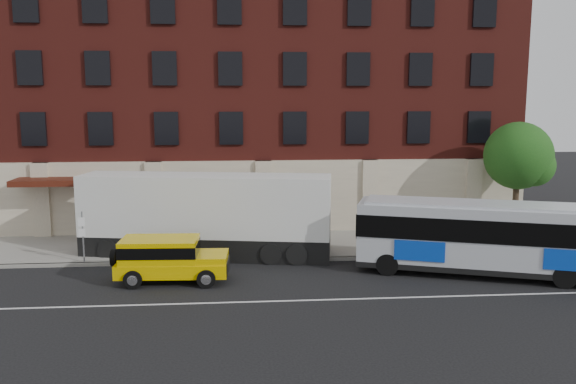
{
  "coord_description": "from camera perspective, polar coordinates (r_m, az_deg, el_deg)",
  "views": [
    {
      "loc": [
        -1.37,
        -21.07,
        7.61
      ],
      "look_at": [
        0.84,
        5.5,
        3.38
      ],
      "focal_mm": 37.25,
      "sensor_mm": 36.0,
      "label": 1
    }
  ],
  "objects": [
    {
      "name": "building",
      "position": [
        38.02,
        -2.74,
        8.96
      ],
      "size": [
        30.0,
        12.1,
        15.0
      ],
      "color": "maroon",
      "rests_on": "sidewalk"
    },
    {
      "name": "lane_line",
      "position": [
        22.91,
        -1.08,
        -10.37
      ],
      "size": [
        60.0,
        0.12,
        0.01
      ],
      "primitive_type": "cube",
      "color": "silver",
      "rests_on": "ground"
    },
    {
      "name": "shipping_container",
      "position": [
        28.95,
        -7.83,
        -2.33
      ],
      "size": [
        12.14,
        4.45,
        3.97
      ],
      "color": "black",
      "rests_on": "ground"
    },
    {
      "name": "sign_pole",
      "position": [
        28.8,
        -19.02,
        -3.84
      ],
      "size": [
        0.3,
        0.2,
        2.5
      ],
      "color": "gray",
      "rests_on": "ground"
    },
    {
      "name": "kerb",
      "position": [
        28.13,
        -1.81,
        -6.53
      ],
      "size": [
        60.0,
        0.25,
        0.15
      ],
      "primitive_type": "cube",
      "color": "gray",
      "rests_on": "ground"
    },
    {
      "name": "street_tree",
      "position": [
        34.15,
        21.18,
        3.02
      ],
      "size": [
        3.6,
        3.6,
        6.2
      ],
      "color": "#3B281D",
      "rests_on": "sidewalk"
    },
    {
      "name": "city_bus",
      "position": [
        27.07,
        19.1,
        -4.0
      ],
      "size": [
        11.73,
        6.14,
        3.17
      ],
      "color": "#B1B5BC",
      "rests_on": "ground"
    },
    {
      "name": "sidewalk",
      "position": [
        31.03,
        -2.1,
        -5.05
      ],
      "size": [
        60.0,
        6.0,
        0.15
      ],
      "primitive_type": "cube",
      "color": "gray",
      "rests_on": "ground"
    },
    {
      "name": "ground",
      "position": [
        22.45,
        -1.0,
        -10.81
      ],
      "size": [
        120.0,
        120.0,
        0.0
      ],
      "primitive_type": "plane",
      "color": "black",
      "rests_on": "ground"
    },
    {
      "name": "yellow_suv",
      "position": [
        25.46,
        -11.45,
        -6.09
      ],
      "size": [
        4.89,
        2.29,
        1.85
      ],
      "color": "#E2BB00",
      "rests_on": "ground"
    }
  ]
}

